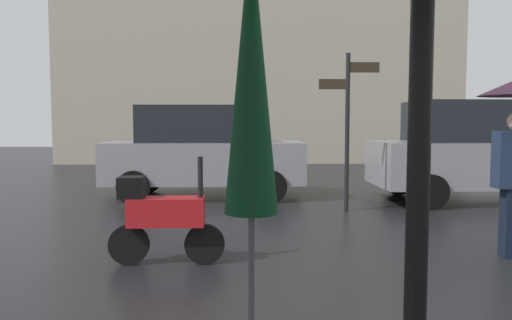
{
  "coord_description": "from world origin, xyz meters",
  "views": [
    {
      "loc": [
        -0.91,
        -2.97,
        1.63
      ],
      "look_at": [
        -0.66,
        4.03,
        1.09
      ],
      "focal_mm": 35.06,
      "sensor_mm": 36.0,
      "label": 1
    }
  ],
  "objects_px": {
    "folded_patio_umbrella_near": "(251,95)",
    "parked_scooter": "(163,217)",
    "street_signpost": "(348,116)",
    "parked_car_left": "(479,151)",
    "parked_car_right": "(202,151)"
  },
  "relations": [
    {
      "from": "street_signpost",
      "to": "parked_car_left",
      "type": "bearing_deg",
      "value": 19.9
    },
    {
      "from": "parked_scooter",
      "to": "street_signpost",
      "type": "distance_m",
      "value": 4.5
    },
    {
      "from": "folded_patio_umbrella_near",
      "to": "parked_car_left",
      "type": "height_order",
      "value": "folded_patio_umbrella_near"
    },
    {
      "from": "parked_car_left",
      "to": "parked_car_right",
      "type": "height_order",
      "value": "parked_car_left"
    },
    {
      "from": "parked_scooter",
      "to": "parked_car_left",
      "type": "bearing_deg",
      "value": 33.71
    },
    {
      "from": "folded_patio_umbrella_near",
      "to": "street_signpost",
      "type": "height_order",
      "value": "street_signpost"
    },
    {
      "from": "parked_car_left",
      "to": "street_signpost",
      "type": "relative_size",
      "value": 1.52
    },
    {
      "from": "folded_patio_umbrella_near",
      "to": "parked_scooter",
      "type": "xyz_separation_m",
      "value": [
        -0.93,
        3.01,
        -1.21
      ]
    },
    {
      "from": "folded_patio_umbrella_near",
      "to": "parked_car_left",
      "type": "xyz_separation_m",
      "value": [
        4.84,
        7.36,
        -0.74
      ]
    },
    {
      "from": "parked_car_left",
      "to": "parked_scooter",
      "type": "bearing_deg",
      "value": -144.84
    },
    {
      "from": "folded_patio_umbrella_near",
      "to": "parked_scooter",
      "type": "height_order",
      "value": "folded_patio_umbrella_near"
    },
    {
      "from": "street_signpost",
      "to": "parked_scooter",
      "type": "bearing_deg",
      "value": -130.73
    },
    {
      "from": "parked_car_right",
      "to": "street_signpost",
      "type": "bearing_deg",
      "value": -46.73
    },
    {
      "from": "folded_patio_umbrella_near",
      "to": "street_signpost",
      "type": "bearing_deg",
      "value": 73.16
    },
    {
      "from": "parked_scooter",
      "to": "parked_car_right",
      "type": "xyz_separation_m",
      "value": [
        0.09,
        5.09,
        0.44
      ]
    }
  ]
}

